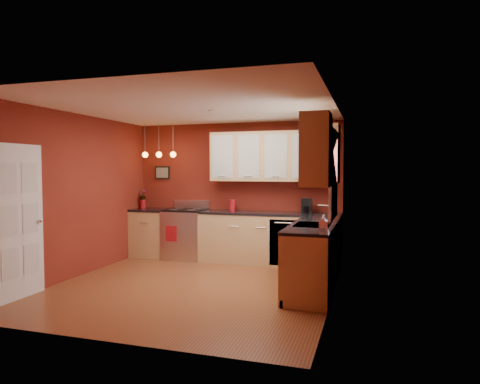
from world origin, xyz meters
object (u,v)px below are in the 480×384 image
(gas_range, at_px, (186,234))
(red_canister, at_px, (233,205))
(sink, at_px, (313,226))
(soap_pump, at_px, (323,223))
(coffee_maker, at_px, (307,206))

(gas_range, xyz_separation_m, red_canister, (0.91, 0.10, 0.56))
(gas_range, distance_m, sink, 3.05)
(gas_range, xyz_separation_m, sink, (2.62, -1.50, 0.43))
(red_canister, bearing_deg, soap_pump, -48.44)
(gas_range, bearing_deg, soap_pump, -35.99)
(sink, xyz_separation_m, red_canister, (-1.71, 1.60, 0.13))
(coffee_maker, bearing_deg, sink, -82.11)
(soap_pump, bearing_deg, gas_range, 144.01)
(gas_range, distance_m, red_canister, 1.08)
(gas_range, height_order, coffee_maker, coffee_maker)
(coffee_maker, bearing_deg, gas_range, 178.29)
(sink, distance_m, coffee_maker, 1.61)
(sink, distance_m, red_canister, 2.35)
(red_canister, relative_size, soap_pump, 1.03)
(sink, height_order, red_canister, sink)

